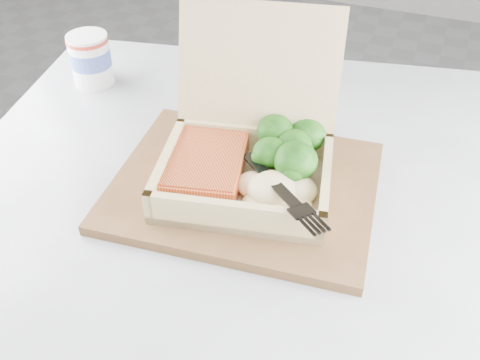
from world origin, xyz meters
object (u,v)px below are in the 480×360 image
at_px(paper_cup, 91,58).
at_px(serving_tray, 244,186).
at_px(cafe_table, 236,281).
at_px(takeout_container, 249,142).

bearing_deg(paper_cup, serving_tray, -26.13).
bearing_deg(serving_tray, cafe_table, -165.57).
bearing_deg(takeout_container, paper_cup, 145.06).
bearing_deg(serving_tray, takeout_container, 94.77).
distance_m(cafe_table, takeout_container, 0.24).
height_order(cafe_table, paper_cup, paper_cup).
xyz_separation_m(takeout_container, paper_cup, (-0.32, 0.14, -0.02)).
xyz_separation_m(serving_tray, paper_cup, (-0.33, 0.16, 0.04)).
bearing_deg(takeout_container, cafe_table, -124.78).
distance_m(serving_tray, paper_cup, 0.36).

